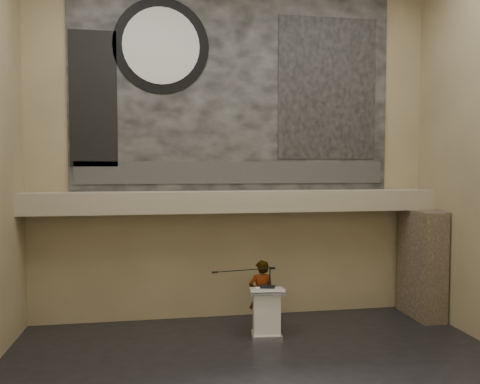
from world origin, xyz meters
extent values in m
cube|color=#7E7050|center=(0.00, 4.00, 4.25)|extent=(10.00, 0.02, 8.50)
cube|color=#7E7050|center=(0.00, -4.00, 4.25)|extent=(10.00, 0.02, 8.50)
cube|color=gray|center=(0.00, 3.60, 2.95)|extent=(10.00, 0.80, 0.50)
cylinder|color=#B2893D|center=(-1.60, 3.55, 2.67)|extent=(0.04, 0.04, 0.06)
cylinder|color=#B2893D|center=(1.90, 3.55, 2.67)|extent=(0.04, 0.04, 0.06)
cube|color=black|center=(0.00, 3.97, 5.70)|extent=(8.00, 0.05, 5.00)
cube|color=#2C2C2C|center=(0.00, 3.93, 3.65)|extent=(7.76, 0.02, 0.55)
cylinder|color=black|center=(-1.80, 3.93, 6.70)|extent=(2.30, 0.02, 2.30)
cylinder|color=silver|center=(-1.80, 3.91, 6.70)|extent=(1.84, 0.02, 1.84)
cube|color=black|center=(2.40, 3.93, 5.80)|extent=(2.60, 0.02, 3.60)
cube|color=black|center=(-3.40, 3.93, 5.40)|extent=(1.10, 0.02, 3.20)
cube|color=#413528|center=(4.65, 3.15, 1.35)|extent=(0.60, 1.40, 2.70)
cube|color=silver|center=(0.46, 2.39, 0.04)|extent=(0.72, 0.58, 0.08)
cube|color=white|center=(0.46, 2.39, 0.56)|extent=(0.63, 0.47, 0.96)
cube|color=white|center=(0.46, 2.37, 1.07)|extent=(0.81, 0.61, 0.13)
cube|color=black|center=(0.50, 2.41, 1.12)|extent=(0.38, 0.35, 0.04)
cube|color=white|center=(0.32, 2.36, 1.10)|extent=(0.24, 0.31, 0.00)
imported|color=white|center=(0.44, 2.81, 0.82)|extent=(0.61, 0.41, 1.65)
cylinder|color=black|center=(0.58, 2.58, 0.01)|extent=(0.52, 0.52, 0.02)
cylinder|color=black|center=(0.58, 2.58, 0.77)|extent=(0.03, 0.03, 1.54)
cylinder|color=black|center=(-0.05, 2.48, 1.50)|extent=(1.42, 0.24, 0.02)
camera|label=1|loc=(-1.80, -7.63, 3.78)|focal=35.00mm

